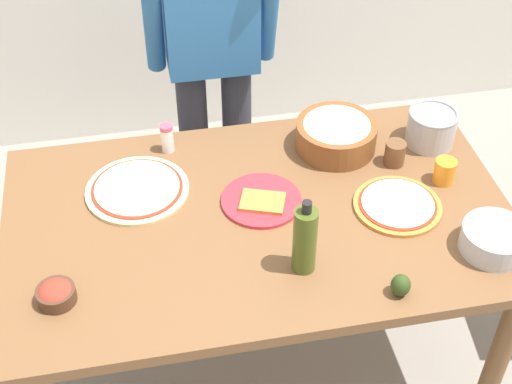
{
  "coord_description": "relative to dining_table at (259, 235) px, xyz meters",
  "views": [
    {
      "loc": [
        -0.33,
        -1.64,
        2.34
      ],
      "look_at": [
        0.0,
        0.05,
        0.81
      ],
      "focal_mm": 51.05,
      "sensor_mm": 36.0,
      "label": 1
    }
  ],
  "objects": [
    {
      "name": "mixing_bowl_steel",
      "position": [
        0.66,
        -0.28,
        0.13
      ],
      "size": [
        0.2,
        0.2,
        0.08
      ],
      "color": "#B7B7BC",
      "rests_on": "dining_table"
    },
    {
      "name": "person_cook",
      "position": [
        -0.03,
        0.76,
        0.27
      ],
      "size": [
        0.49,
        0.25,
        1.62
      ],
      "color": "#2D2D38",
      "rests_on": "ground"
    },
    {
      "name": "small_sauce_bowl",
      "position": [
        -0.62,
        -0.24,
        0.12
      ],
      "size": [
        0.11,
        0.11,
        0.06
      ],
      "color": "#4C2D1E",
      "rests_on": "dining_table"
    },
    {
      "name": "steel_pot",
      "position": [
        0.66,
        0.25,
        0.16
      ],
      "size": [
        0.17,
        0.17,
        0.13
      ],
      "color": "#B7B7BC",
      "rests_on": "dining_table"
    },
    {
      "name": "olive_oil_bottle",
      "position": [
        0.08,
        -0.24,
        0.2
      ],
      "size": [
        0.07,
        0.07,
        0.26
      ],
      "color": "#47561E",
      "rests_on": "dining_table"
    },
    {
      "name": "cup_small_brown",
      "position": [
        0.5,
        0.16,
        0.13
      ],
      "size": [
        0.07,
        0.07,
        0.08
      ],
      "primitive_type": "cylinder",
      "color": "brown",
      "rests_on": "dining_table"
    },
    {
      "name": "avocado",
      "position": [
        0.33,
        -0.4,
        0.13
      ],
      "size": [
        0.06,
        0.06,
        0.07
      ],
      "primitive_type": "ellipsoid",
      "color": "#2D4219",
      "rests_on": "dining_table"
    },
    {
      "name": "cup_orange",
      "position": [
        0.63,
        0.04,
        0.13
      ],
      "size": [
        0.07,
        0.07,
        0.08
      ],
      "primitive_type": "cylinder",
      "color": "orange",
      "rests_on": "dining_table"
    },
    {
      "name": "salt_shaker",
      "position": [
        -0.25,
        0.38,
        0.14
      ],
      "size": [
        0.04,
        0.04,
        0.11
      ],
      "color": "white",
      "rests_on": "dining_table"
    },
    {
      "name": "pizza_raw_on_board",
      "position": [
        -0.37,
        0.18,
        0.1
      ],
      "size": [
        0.34,
        0.34,
        0.02
      ],
      "color": "beige",
      "rests_on": "dining_table"
    },
    {
      "name": "plate_with_slice",
      "position": [
        0.02,
        0.05,
        0.1
      ],
      "size": [
        0.26,
        0.26,
        0.02
      ],
      "color": "red",
      "rests_on": "dining_table"
    },
    {
      "name": "popcorn_bowl",
      "position": [
        0.33,
        0.28,
        0.15
      ],
      "size": [
        0.28,
        0.28,
        0.11
      ],
      "color": "brown",
      "rests_on": "dining_table"
    },
    {
      "name": "ground",
      "position": [
        0.0,
        0.0,
        -0.67
      ],
      "size": [
        8.0,
        8.0,
        0.0
      ],
      "primitive_type": "plane",
      "color": "gray"
    },
    {
      "name": "dining_table",
      "position": [
        0.0,
        0.0,
        0.0
      ],
      "size": [
        1.6,
        0.96,
        0.76
      ],
      "color": "brown",
      "rests_on": "ground"
    },
    {
      "name": "pizza_cooked_on_tray",
      "position": [
        0.44,
        -0.05,
        0.1
      ],
      "size": [
        0.28,
        0.28,
        0.02
      ],
      "color": "#C67A33",
      "rests_on": "dining_table"
    }
  ]
}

